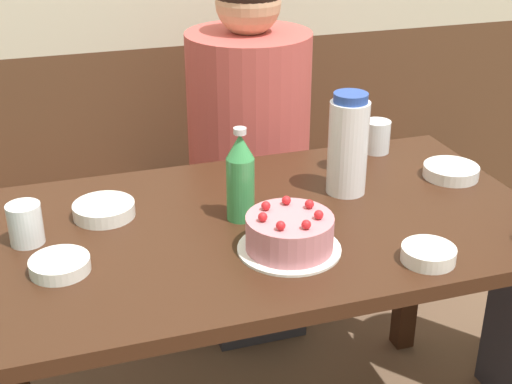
{
  "coord_description": "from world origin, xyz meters",
  "views": [
    {
      "loc": [
        -0.46,
        -1.39,
        1.5
      ],
      "look_at": [
        0.01,
        0.05,
        0.78
      ],
      "focal_mm": 50.0,
      "sensor_mm": 36.0,
      "label": 1
    }
  ],
  "objects": [
    {
      "name": "bowl_rice_small",
      "position": [
        -0.34,
        0.13,
        0.74
      ],
      "size": [
        0.14,
        0.14,
        0.03
      ],
      "color": "white",
      "rests_on": "dining_table"
    },
    {
      "name": "glass_water_tall",
      "position": [
        -0.51,
        0.06,
        0.77
      ],
      "size": [
        0.07,
        0.07,
        0.09
      ],
      "color": "silver",
      "rests_on": "dining_table"
    },
    {
      "name": "glass_tumbler_short",
      "position": [
        0.45,
        0.3,
        0.77
      ],
      "size": [
        0.08,
        0.08,
        0.09
      ],
      "color": "silver",
      "rests_on": "dining_table"
    },
    {
      "name": "person_pale_blue_shirt",
      "position": [
        0.17,
        0.63,
        0.61
      ],
      "size": [
        0.38,
        0.38,
        1.21
      ],
      "rotation": [
        0.0,
        0.0,
        -1.57
      ],
      "color": "#33333D",
      "rests_on": "ground_plane"
    },
    {
      "name": "glass_shot_small",
      "position": [
        0.31,
        0.23,
        0.77
      ],
      "size": [
        0.07,
        0.07,
        0.08
      ],
      "color": "silver",
      "rests_on": "dining_table"
    },
    {
      "name": "bowl_sauce_shallow",
      "position": [
        0.28,
        -0.28,
        0.74
      ],
      "size": [
        0.11,
        0.11,
        0.03
      ],
      "color": "white",
      "rests_on": "dining_table"
    },
    {
      "name": "bowl_soup_white",
      "position": [
        0.56,
        0.08,
        0.74
      ],
      "size": [
        0.14,
        0.14,
        0.03
      ],
      "color": "white",
      "rests_on": "dining_table"
    },
    {
      "name": "birthday_cake",
      "position": [
        0.02,
        -0.15,
        0.77
      ],
      "size": [
        0.22,
        0.22,
        0.1
      ],
      "color": "white",
      "rests_on": "dining_table"
    },
    {
      "name": "water_pitcher",
      "position": [
        0.26,
        0.08,
        0.85
      ],
      "size": [
        0.1,
        0.1,
        0.26
      ],
      "color": "white",
      "rests_on": "dining_table"
    },
    {
      "name": "bowl_side_dish",
      "position": [
        -0.46,
        -0.09,
        0.74
      ],
      "size": [
        0.12,
        0.12,
        0.03
      ],
      "color": "white",
      "rests_on": "dining_table"
    },
    {
      "name": "dining_table",
      "position": [
        0.0,
        0.0,
        0.63
      ],
      "size": [
        1.32,
        0.74,
        0.73
      ],
      "color": "#381E11",
      "rests_on": "ground_plane"
    },
    {
      "name": "soju_bottle",
      "position": [
        -0.04,
        0.03,
        0.83
      ],
      "size": [
        0.07,
        0.07,
        0.22
      ],
      "color": "#388E4C",
      "rests_on": "dining_table"
    },
    {
      "name": "bench_seat",
      "position": [
        0.0,
        0.83,
        0.21
      ],
      "size": [
        1.95,
        0.38,
        0.42
      ],
      "color": "#472314",
      "rests_on": "ground_plane"
    }
  ]
}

